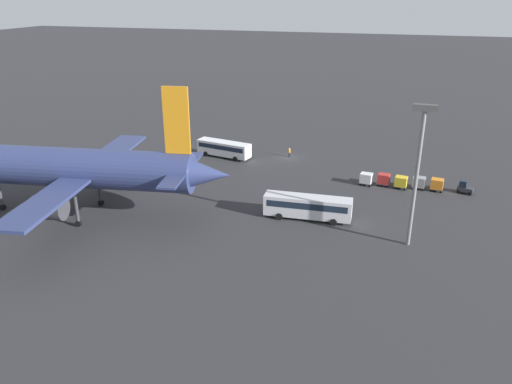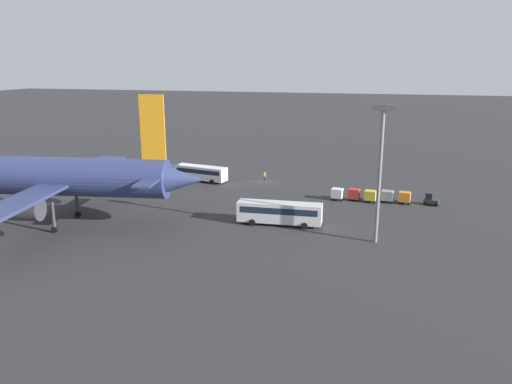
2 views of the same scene
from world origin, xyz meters
TOP-DOWN VIEW (x-y plane):
  - ground_plane at (0.00, 0.00)m, footprint 600.00×600.00m
  - airplane at (22.54, 34.97)m, footprint 44.89×37.86m
  - shuttle_bus_near at (12.17, 3.31)m, footprint 11.25×4.77m
  - shuttle_bus_far at (-9.32, 26.51)m, footprint 12.62×3.55m
  - baggage_tug at (-31.67, 9.41)m, footprint 2.64×2.12m
  - worker_person at (-0.13, -0.61)m, footprint 0.38×0.38m
  - cargo_cart_orange at (-27.41, 9.82)m, footprint 2.21×1.94m
  - cargo_cart_grey at (-24.57, 9.74)m, footprint 2.21×1.94m
  - cargo_cart_yellow at (-21.74, 10.41)m, footprint 2.21×1.94m
  - cargo_cart_red at (-18.90, 9.97)m, footprint 2.21×1.94m
  - cargo_cart_white at (-16.07, 10.50)m, footprint 2.21×1.94m
  - light_pole at (-23.39, 30.34)m, footprint 2.80×0.70m

SIDE VIEW (x-z plane):
  - ground_plane at x=0.00m, z-range 0.00..0.00m
  - worker_person at x=-0.13m, z-range 0.00..1.74m
  - baggage_tug at x=-31.67m, z-range -0.11..1.99m
  - cargo_cart_orange at x=-27.41m, z-range 0.16..2.22m
  - cargo_cart_grey at x=-24.57m, z-range 0.16..2.22m
  - cargo_cart_yellow at x=-21.74m, z-range 0.16..2.22m
  - cargo_cart_red at x=-18.90m, z-range 0.16..2.22m
  - cargo_cart_white at x=-16.07m, z-range 0.16..2.22m
  - shuttle_bus_near at x=12.17m, z-range 0.32..3.43m
  - shuttle_bus_far at x=-9.32m, z-range 0.33..3.73m
  - airplane at x=22.54m, z-range -2.37..16.81m
  - light_pole at x=-23.39m, z-range 2.02..20.36m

